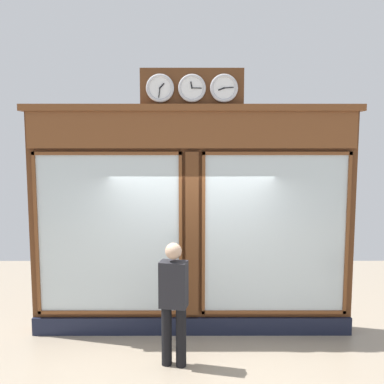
# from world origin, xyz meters

# --- Properties ---
(shop_facade) EXTENTS (5.10, 0.42, 4.10)m
(shop_facade) POSITION_xyz_m (0.00, -0.13, 1.81)
(shop_facade) COLOR #5B3319
(shop_facade) RESTS_ON ground_plane
(pedestrian) EXTENTS (0.40, 0.29, 1.69)m
(pedestrian) POSITION_xyz_m (0.25, 0.93, 0.93)
(pedestrian) COLOR black
(pedestrian) RESTS_ON ground_plane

